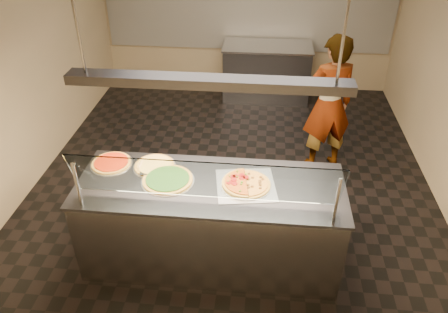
# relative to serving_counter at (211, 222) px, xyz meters

# --- Properties ---
(ground) EXTENTS (5.00, 6.00, 0.02)m
(ground) POSITION_rel_serving_counter_xyz_m (0.10, 1.34, -0.48)
(ground) COLOR black
(ground) RESTS_ON ground
(wall_back) EXTENTS (5.00, 0.02, 3.00)m
(wall_back) POSITION_rel_serving_counter_xyz_m (0.10, 4.35, 1.03)
(wall_back) COLOR tan
(wall_back) RESTS_ON ground
(wall_front) EXTENTS (5.00, 0.02, 3.00)m
(wall_front) POSITION_rel_serving_counter_xyz_m (0.10, -1.67, 1.03)
(wall_front) COLOR tan
(wall_front) RESTS_ON ground
(wall_left) EXTENTS (0.02, 6.00, 3.00)m
(wall_left) POSITION_rel_serving_counter_xyz_m (-2.41, 1.34, 1.03)
(wall_left) COLOR tan
(wall_left) RESTS_ON ground
(tile_band) EXTENTS (4.90, 0.02, 1.20)m
(tile_band) POSITION_rel_serving_counter_xyz_m (0.10, 4.32, 0.83)
(tile_band) COLOR silver
(tile_band) RESTS_ON wall_back
(serving_counter) EXTENTS (2.49, 0.94, 0.93)m
(serving_counter) POSITION_rel_serving_counter_xyz_m (0.00, 0.00, 0.00)
(serving_counter) COLOR #B7B7BC
(serving_counter) RESTS_ON ground
(sneeze_guard) EXTENTS (2.25, 0.18, 0.54)m
(sneeze_guard) POSITION_rel_serving_counter_xyz_m (0.00, -0.34, 0.76)
(sneeze_guard) COLOR #B7B7BC
(sneeze_guard) RESTS_ON serving_counter
(perforated_tray) EXTENTS (0.61, 0.61, 0.01)m
(perforated_tray) POSITION_rel_serving_counter_xyz_m (0.33, 0.02, 0.47)
(perforated_tray) COLOR silver
(perforated_tray) RESTS_ON serving_counter
(half_pizza_pepperoni) EXTENTS (0.29, 0.47, 0.05)m
(half_pizza_pepperoni) POSITION_rel_serving_counter_xyz_m (0.22, 0.02, 0.50)
(half_pizza_pepperoni) COLOR olive
(half_pizza_pepperoni) RESTS_ON perforated_tray
(half_pizza_sausage) EXTENTS (0.29, 0.47, 0.04)m
(half_pizza_sausage) POSITION_rel_serving_counter_xyz_m (0.43, 0.02, 0.49)
(half_pizza_sausage) COLOR olive
(half_pizza_sausage) RESTS_ON perforated_tray
(pizza_spinach) EXTENTS (0.50, 0.50, 0.03)m
(pizza_spinach) POSITION_rel_serving_counter_xyz_m (-0.40, 0.02, 0.48)
(pizza_spinach) COLOR silver
(pizza_spinach) RESTS_ON serving_counter
(pizza_cheese) EXTENTS (0.41, 0.41, 0.03)m
(pizza_cheese) POSITION_rel_serving_counter_xyz_m (-0.58, 0.24, 0.48)
(pizza_cheese) COLOR silver
(pizza_cheese) RESTS_ON serving_counter
(pizza_tomato) EXTENTS (0.41, 0.41, 0.03)m
(pizza_tomato) POSITION_rel_serving_counter_xyz_m (-1.01, 0.24, 0.48)
(pizza_tomato) COLOR silver
(pizza_tomato) RESTS_ON serving_counter
(pizza_spatula) EXTENTS (0.17, 0.23, 0.02)m
(pizza_spatula) POSITION_rel_serving_counter_xyz_m (-0.67, 0.18, 0.49)
(pizza_spatula) COLOR #B7B7BC
(pizza_spatula) RESTS_ON pizza_spinach
(prep_table) EXTENTS (1.48, 0.74, 0.93)m
(prep_table) POSITION_rel_serving_counter_xyz_m (0.47, 3.89, 0.00)
(prep_table) COLOR #3F3F45
(prep_table) RESTS_ON ground
(worker) EXTENTS (0.76, 0.62, 1.80)m
(worker) POSITION_rel_serving_counter_xyz_m (1.26, 1.83, 0.44)
(worker) COLOR #313039
(worker) RESTS_ON ground
(heat_lamp_housing) EXTENTS (2.30, 0.18, 0.08)m
(heat_lamp_housing) POSITION_rel_serving_counter_xyz_m (0.00, 0.00, 1.48)
(heat_lamp_housing) COLOR #3F3F45
(heat_lamp_housing) RESTS_ON ceiling
(lamp_rod_left) EXTENTS (0.02, 0.02, 1.01)m
(lamp_rod_left) POSITION_rel_serving_counter_xyz_m (-1.00, 0.00, 2.03)
(lamp_rod_left) COLOR #B7B7BC
(lamp_rod_left) RESTS_ON ceiling
(lamp_rod_right) EXTENTS (0.02, 0.02, 1.01)m
(lamp_rod_right) POSITION_rel_serving_counter_xyz_m (1.00, 0.00, 2.03)
(lamp_rod_right) COLOR #B7B7BC
(lamp_rod_right) RESTS_ON ceiling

